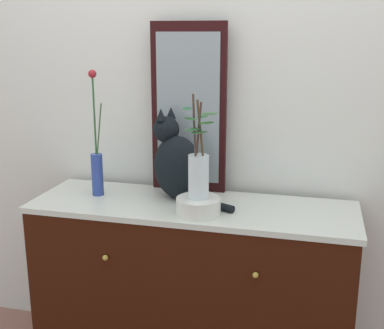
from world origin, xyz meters
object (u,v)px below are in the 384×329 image
Objects in this scene: sideboard at (192,290)px; mirror_leaning at (189,109)px; vase_slim_green at (97,165)px; vase_glass_clear at (198,171)px; cat_sitting at (177,163)px; bowl_porcelain at (198,206)px.

mirror_leaning is (-0.07, 0.21, 0.80)m from sideboard.
vase_slim_green is 0.53m from vase_glass_clear.
cat_sitting is 0.23m from vase_glass_clear.
sideboard is 0.47m from bowl_porcelain.
mirror_leaning reaches higher than bowl_porcelain.
cat_sitting is at bearing 7.76° from vase_slim_green.
cat_sitting is 2.33× the size of bowl_porcelain.
mirror_leaning is at bearing 111.46° from bowl_porcelain.
cat_sitting is at bearing 140.98° from sideboard.
vase_glass_clear is at bearing -63.70° from sideboard.
sideboard is at bearing -71.50° from mirror_leaning.
cat_sitting is 0.27m from bowl_porcelain.
cat_sitting is (-0.02, -0.13, -0.22)m from mirror_leaning.
vase_glass_clear reaches higher than bowl_porcelain.
cat_sitting is (-0.09, 0.07, 0.58)m from sideboard.
vase_slim_green is at bearing 165.34° from bowl_porcelain.
sideboard is 0.83m from mirror_leaning.
sideboard is 2.49× the size of vase_slim_green.
sideboard is at bearing -2.84° from vase_slim_green.
cat_sitting is 1.01× the size of vase_glass_clear.
bowl_porcelain is 0.15m from vase_glass_clear.
mirror_leaning is at bearing 25.46° from vase_slim_green.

